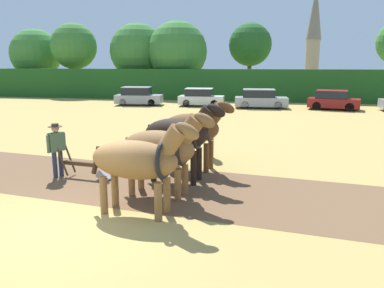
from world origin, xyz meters
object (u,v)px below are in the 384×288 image
at_px(plow, 90,168).
at_px(parked_car_center_left, 260,99).
at_px(tree_far_left, 36,54).
at_px(parked_car_center, 333,100).
at_px(tree_center, 177,51).
at_px(draft_horse_lead_right, 162,148).
at_px(tree_center_right, 250,45).
at_px(parked_car_far_left, 138,96).
at_px(farmer_beside_team, 211,135).
at_px(parked_car_left, 201,98).
at_px(church_spire, 314,32).
at_px(tree_left, 74,46).
at_px(tree_center_left, 138,51).
at_px(farmer_at_plow, 57,146).
at_px(draft_horse_trail_right, 194,128).
at_px(draft_horse_trail_left, 179,134).
at_px(draft_horse_lead_left, 139,160).

relative_size(plow, parked_car_center_left, 0.42).
relative_size(tree_far_left, parked_car_center, 1.86).
height_order(tree_center, draft_horse_lead_right, tree_center).
relative_size(tree_center_right, parked_car_far_left, 1.88).
xyz_separation_m(farmer_beside_team, parked_car_center_left, (1.17, 17.59, -0.14)).
bearing_deg(tree_center_right, farmer_beside_team, -88.96).
bearing_deg(parked_car_left, church_spire, 69.62).
xyz_separation_m(tree_center, farmer_beside_team, (8.18, -26.60, -4.04)).
bearing_deg(parked_car_center_left, parked_car_far_left, 175.26).
distance_m(tree_left, parked_car_left, 18.66).
height_order(tree_center_right, plow, tree_center_right).
height_order(parked_car_far_left, parked_car_center_left, parked_car_far_left).
xyz_separation_m(tree_center_left, tree_center_right, (12.40, 1.52, 0.64)).
relative_size(farmer_at_plow, parked_car_center_left, 0.39).
relative_size(tree_left, draft_horse_trail_right, 3.09).
height_order(tree_center_left, draft_horse_trail_right, tree_center_left).
xyz_separation_m(draft_horse_lead_right, parked_car_far_left, (-8.84, 22.05, -0.56)).
bearing_deg(farmer_at_plow, draft_horse_lead_right, 9.45).
bearing_deg(tree_far_left, draft_horse_trail_left, -50.02).
distance_m(tree_center_right, draft_horse_trail_right, 30.59).
bearing_deg(draft_horse_trail_left, draft_horse_lead_left, -89.93).
bearing_deg(parked_car_left, parked_car_far_left, -178.95).
bearing_deg(farmer_beside_team, draft_horse_trail_left, -98.64).
relative_size(church_spire, farmer_beside_team, 11.38).
height_order(draft_horse_lead_left, farmer_at_plow, draft_horse_lead_left).
bearing_deg(tree_left, farmer_beside_team, -52.27).
relative_size(farmer_beside_team, parked_car_left, 0.40).
xyz_separation_m(draft_horse_lead_left, parked_car_center_left, (1.95, 23.37, -0.58)).
relative_size(tree_far_left, church_spire, 0.44).
bearing_deg(parked_car_left, tree_center, 113.18).
bearing_deg(tree_far_left, parked_car_left, -23.01).
bearing_deg(tree_far_left, tree_left, -13.80).
height_order(tree_center_left, plow, tree_center_left).
xyz_separation_m(tree_left, parked_car_center_left, (21.29, -8.41, -4.80)).
distance_m(tree_center_left, plow, 32.36).
relative_size(tree_far_left, tree_center, 0.95).
bearing_deg(draft_horse_lead_right, tree_center_right, 95.97).
relative_size(church_spire, parked_car_left, 4.50).
relative_size(tree_far_left, tree_left, 0.95).
xyz_separation_m(tree_far_left, draft_horse_lead_right, (25.43, -31.87, -3.46)).
bearing_deg(tree_left, parked_car_left, -26.13).
height_order(draft_horse_lead_right, parked_car_far_left, draft_horse_lead_right).
bearing_deg(parked_car_center_left, farmer_beside_team, -98.29).
relative_size(draft_horse_trail_left, parked_car_center, 0.64).
bearing_deg(draft_horse_trail_left, tree_center_left, 118.58).
bearing_deg(draft_horse_trail_right, draft_horse_lead_right, -89.82).
distance_m(plow, parked_car_left, 21.50).
height_order(church_spire, parked_car_far_left, church_spire).
xyz_separation_m(draft_horse_trail_left, plow, (-2.81, -0.39, -1.12)).
relative_size(draft_horse_trail_left, parked_car_center_left, 0.61).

